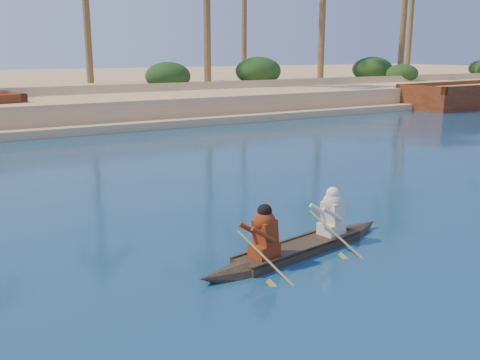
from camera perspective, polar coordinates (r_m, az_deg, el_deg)
canoe at (r=9.82m, az=6.38°, el=-6.41°), size 4.58×1.39×1.25m
barge_right at (r=39.41m, az=23.34°, el=8.19°), size 11.09×4.39×1.81m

